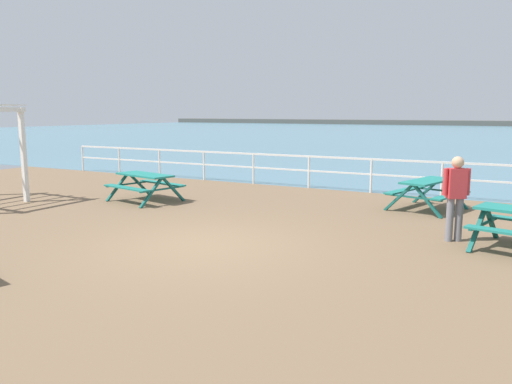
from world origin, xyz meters
TOP-DOWN VIEW (x-y plane):
  - ground_plane at (0.00, 0.00)m, footprint 30.00×24.00m
  - sea_band at (0.00, 52.75)m, footprint 142.00×90.00m
  - distant_shoreline at (0.00, 95.75)m, footprint 142.00×6.00m
  - seaward_railing at (-0.00, 7.75)m, footprint 23.07×0.07m
  - picnic_table_near_right at (3.10, 5.70)m, footprint 1.92×2.13m
  - picnic_table_mid_centre at (-4.14, 3.22)m, footprint 2.08×1.86m
  - visitor at (4.14, 2.63)m, footprint 0.47×0.36m

SIDE VIEW (x-z plane):
  - ground_plane at x=0.00m, z-range -0.20..0.00m
  - sea_band at x=0.00m, z-range 0.00..0.00m
  - distant_shoreline at x=0.00m, z-range -0.90..0.90m
  - picnic_table_near_right at x=3.10m, z-range 0.19..0.98m
  - picnic_table_mid_centre at x=-4.14m, z-range 0.19..0.98m
  - seaward_railing at x=0.00m, z-range 0.22..1.30m
  - visitor at x=4.14m, z-range 0.12..1.78m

